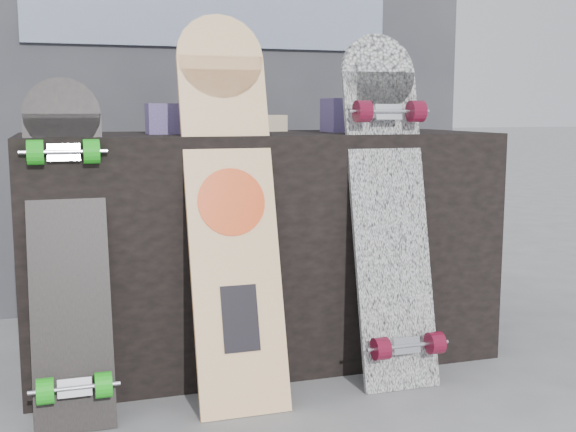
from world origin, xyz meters
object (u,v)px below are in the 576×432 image
object	(u,v)px
longboard_cascadia	(390,202)
skateboard_dark	(68,244)
vendor_table	(260,246)
longboard_celtic	(233,209)
longboard_geisha	(230,197)

from	to	relation	value
longboard_cascadia	skateboard_dark	distance (m)	1.00
vendor_table	longboard_cascadia	size ratio (longest dim) A/B	1.42
longboard_celtic	skateboard_dark	world-z (taller)	longboard_celtic
vendor_table	longboard_cascadia	distance (m)	0.52
longboard_cascadia	longboard_geisha	bearing A→B (deg)	179.01
longboard_geisha	longboard_cascadia	xyz separation A→B (m)	(0.52, -0.01, -0.04)
longboard_celtic	longboard_cascadia	world-z (taller)	longboard_cascadia
longboard_geisha	longboard_celtic	world-z (taller)	longboard_geisha
longboard_celtic	longboard_cascadia	distance (m)	0.51
vendor_table	longboard_celtic	xyz separation A→B (m)	(-0.17, -0.32, 0.18)
vendor_table	longboard_cascadia	xyz separation A→B (m)	(0.34, -0.34, 0.19)
longboard_celtic	skateboard_dark	distance (m)	0.49
longboard_celtic	longboard_cascadia	bearing A→B (deg)	-2.04
skateboard_dark	longboard_cascadia	bearing A→B (deg)	-0.01
vendor_table	longboard_geisha	bearing A→B (deg)	-118.49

